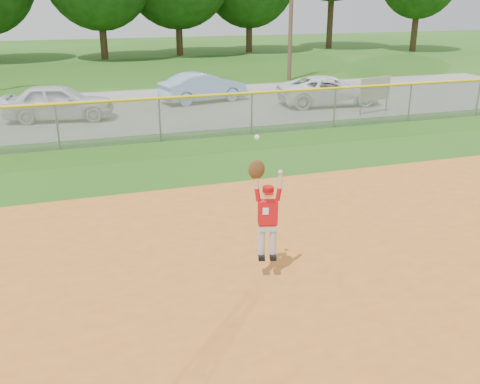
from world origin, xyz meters
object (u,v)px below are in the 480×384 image
car_white_a (59,102)px  car_white_b (329,90)px  sponsor_sign (375,90)px  ballplayer (266,211)px  car_blue (204,87)px

car_white_a → car_white_b: bearing=-84.2°
sponsor_sign → car_white_b: bearing=111.6°
car_white_a → sponsor_sign: (12.70, -2.86, 0.27)m
car_white_a → ballplayer: bearing=-159.1°
car_blue → car_white_b: size_ratio=0.87×
car_white_b → ballplayer: 16.49m
car_white_b → ballplayer: bearing=153.5°
car_white_a → sponsor_sign: 13.03m
car_white_a → car_blue: (6.52, 2.03, -0.05)m
car_white_b → car_white_a: bearing=92.2°
car_white_b → sponsor_sign: size_ratio=2.77×
sponsor_sign → car_blue: bearing=141.7°
car_blue → sponsor_sign: 7.89m
car_white_a → car_white_b: size_ratio=0.91×
car_white_a → car_blue: 6.82m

